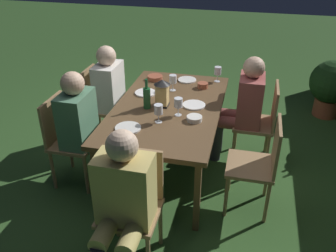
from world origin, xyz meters
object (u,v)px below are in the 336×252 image
object	(u,v)px
dining_table	(168,111)
plate_d	(145,93)
lantern_centerpiece	(162,91)
wine_glass_b	(218,71)
wine_glass_d	(158,110)
plate_c	(128,128)
wine_glass_a	(173,80)
potted_plant_by_hedge	(331,85)
person_in_mustard	(122,203)
plate_b	(187,80)
bowl_olives	(194,118)
chair_side_right_a	(261,120)
plate_a	(194,105)
bowl_bread	(203,85)
green_bottle_on_table	(147,97)
wine_glass_c	(178,103)
chair_side_left_b	(67,137)
chair_side_left_a	(99,103)
person_in_green	(85,125)
chair_side_right_b	(259,162)
person_in_rust	(243,105)
chair_head_far	(133,201)
person_in_cream	(115,92)

from	to	relation	value
dining_table	plate_d	world-z (taller)	plate_d
lantern_centerpiece	wine_glass_b	xyz separation A→B (m)	(-0.72, 0.44, -0.03)
wine_glass_d	plate_c	bearing A→B (deg)	-51.88
wine_glass_a	potted_plant_by_hedge	world-z (taller)	wine_glass_a
wine_glass_b	plate_c	world-z (taller)	wine_glass_b
person_in_mustard	wine_glass_b	world-z (taller)	person_in_mustard
plate_b	bowl_olives	distance (m)	0.93
plate_b	chair_side_right_a	bearing A→B (deg)	70.95
chair_side_right_a	plate_a	distance (m)	0.77
potted_plant_by_hedge	bowl_bread	bearing A→B (deg)	-52.22
chair_side_right_a	green_bottle_on_table	xyz separation A→B (m)	(0.47, -1.07, 0.35)
wine_glass_c	potted_plant_by_hedge	world-z (taller)	wine_glass_c
bowl_olives	chair_side_left_b	bearing A→B (deg)	-82.55
plate_a	plate_b	world-z (taller)	same
person_in_mustard	bowl_bread	xyz separation A→B (m)	(-1.81, 0.26, 0.12)
chair_side_right_a	lantern_centerpiece	bearing A→B (deg)	-67.75
green_bottle_on_table	wine_glass_a	distance (m)	0.48
chair_side_left_a	person_in_green	xyz separation A→B (m)	(0.77, 0.20, 0.15)
chair_side_right_a	chair_side_right_b	xyz separation A→B (m)	(0.77, 0.00, 0.00)
chair_side_right_b	chair_side_left_b	bearing A→B (deg)	-90.00
person_in_rust	chair_side_left_a	bearing A→B (deg)	-90.00
dining_table	chair_head_far	bearing A→B (deg)	0.00
dining_table	bowl_olives	size ratio (longest dim) A/B	12.37
person_in_cream	chair_side_right_b	bearing A→B (deg)	64.07
plate_c	plate_d	distance (m)	0.74
chair_side_left_a	person_in_green	world-z (taller)	person_in_green
chair_side_right_b	wine_glass_c	xyz separation A→B (m)	(-0.22, -0.76, 0.36)
wine_glass_c	lantern_centerpiece	bearing A→B (deg)	-130.04
potted_plant_by_hedge	person_in_cream	bearing A→B (deg)	-62.24
potted_plant_by_hedge	chair_head_far	bearing A→B (deg)	-32.38
plate_b	dining_table	bearing A→B (deg)	-4.81
wine_glass_a	person_in_green	bearing A→B (deg)	-40.97
chair_head_far	chair_side_right_a	world-z (taller)	same
chair_side_right_b	green_bottle_on_table	distance (m)	1.17
chair_side_left_a	chair_side_right_a	bearing A→B (deg)	90.00
wine_glass_c	chair_side_left_a	bearing A→B (deg)	-118.12
chair_side_right_a	wine_glass_a	world-z (taller)	wine_glass_a
wine_glass_a	wine_glass_c	xyz separation A→B (m)	(0.53, 0.17, 0.00)
bowl_bread	chair_side_left_a	bearing A→B (deg)	-83.80
plate_c	bowl_olives	size ratio (longest dim) A/B	1.61
person_in_mustard	wine_glass_b	distance (m)	2.07
person_in_cream	bowl_olives	xyz separation A→B (m)	(0.62, 0.99, 0.12)
person_in_green	wine_glass_b	bearing A→B (deg)	135.77
chair_head_far	green_bottle_on_table	size ratio (longest dim) A/B	3.00
person_in_rust	person_in_green	xyz separation A→B (m)	(0.77, -1.39, 0.00)
bowl_olives	wine_glass_a	bearing A→B (deg)	-151.11
wine_glass_b	wine_glass_c	bearing A→B (deg)	-15.79
wine_glass_b	person_in_rust	bearing A→B (deg)	42.66
chair_side_right_a	bowl_olives	distance (m)	0.90
dining_table	plate_c	world-z (taller)	plate_c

